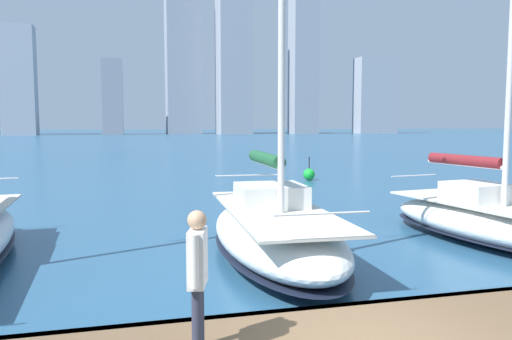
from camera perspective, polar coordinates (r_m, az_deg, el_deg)
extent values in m
cube|color=#473828|center=(7.90, 7.86, -15.53)|extent=(28.00, 0.16, 0.10)
cylinder|color=#473828|center=(7.87, 8.32, -17.98)|extent=(0.28, 0.28, 0.50)
cube|color=#9A9FA9|center=(179.88, 13.48, 8.22)|extent=(13.96, 6.86, 25.91)
cube|color=#9398A2|center=(170.47, 5.46, 12.23)|extent=(8.50, 7.71, 47.95)
cube|color=#9499A3|center=(165.77, -2.57, 12.01)|extent=(10.42, 10.63, 45.47)
cube|color=#8E939D|center=(171.54, -8.38, 11.99)|extent=(11.05, 11.96, 46.96)
cube|color=gray|center=(163.62, -16.07, 7.99)|extent=(6.16, 9.12, 23.22)
cube|color=#9EA3AD|center=(162.90, -25.49, 9.21)|extent=(9.28, 6.38, 31.81)
ellipsoid|color=white|center=(15.74, 24.91, -5.58)|extent=(3.36, 7.41, 1.04)
ellipsoid|color=black|center=(15.79, 24.87, -6.60)|extent=(3.38, 7.45, 0.10)
cube|color=beige|center=(15.65, 24.99, -3.61)|extent=(2.81, 6.50, 0.06)
cube|color=silver|center=(15.90, 23.91, -2.32)|extent=(1.67, 1.75, 0.55)
cylinder|color=silver|center=(16.20, 22.67, 0.61)|extent=(0.50, 3.00, 0.12)
cylinder|color=maroon|center=(16.19, 22.68, 1.04)|extent=(0.67, 2.78, 0.32)
cylinder|color=silver|center=(17.92, 17.58, -0.61)|extent=(1.84, 0.27, 0.04)
ellipsoid|color=white|center=(12.52, 2.17, -7.41)|extent=(3.05, 7.61, 1.20)
ellipsoid|color=black|center=(12.60, 2.16, -8.87)|extent=(3.06, 7.65, 0.10)
cube|color=beige|center=(12.40, 2.18, -4.57)|extent=(2.51, 6.69, 0.06)
cube|color=silver|center=(12.78, 1.68, -2.89)|extent=(1.72, 1.71, 0.55)
cylinder|color=silver|center=(11.86, 2.95, 15.69)|extent=(0.16, 0.16, 8.47)
cylinder|color=silver|center=(13.24, 1.11, 0.77)|extent=(0.24, 3.16, 0.12)
cylinder|color=#1E5633|center=(13.23, 1.11, 1.29)|extent=(0.43, 2.91, 0.32)
cylinder|color=silver|center=(9.05, 7.64, -4.96)|extent=(1.80, 0.11, 0.04)
cylinder|color=silver|center=(15.60, -0.89, -0.61)|extent=(2.08, 0.12, 0.04)
cylinder|color=#2D3347|center=(6.42, -6.51, -16.14)|extent=(0.13, 0.13, 0.82)
cylinder|color=#2D3347|center=(6.23, -6.77, -16.84)|extent=(0.13, 0.13, 0.82)
cube|color=white|center=(6.09, -6.71, -9.91)|extent=(0.31, 0.50, 0.68)
cylinder|color=white|center=(6.34, -6.40, -9.04)|extent=(0.10, 0.10, 0.62)
cylinder|color=white|center=(5.82, -7.06, -10.33)|extent=(0.10, 0.10, 0.62)
sphere|color=tan|center=(5.98, -6.76, -5.69)|extent=(0.23, 0.23, 0.23)
sphere|color=green|center=(29.85, 6.08, -0.50)|extent=(0.70, 0.70, 0.70)
cylinder|color=black|center=(29.78, 6.10, 0.84)|extent=(0.06, 0.06, 0.70)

